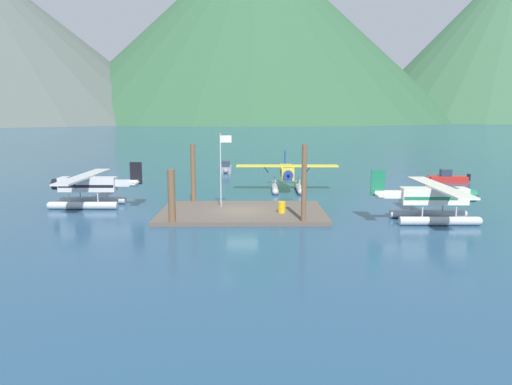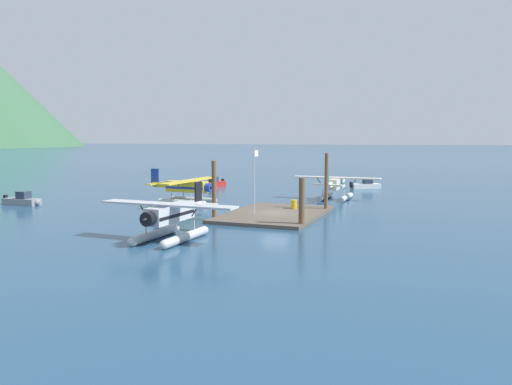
# 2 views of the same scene
# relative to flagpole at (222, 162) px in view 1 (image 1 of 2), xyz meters

# --- Properties ---
(ground_plane) EXTENTS (1200.00, 1200.00, 0.00)m
(ground_plane) POSITION_rel_flagpole_xyz_m (1.64, -1.37, -4.05)
(ground_plane) COLOR navy
(dock_platform) EXTENTS (12.98, 8.49, 0.30)m
(dock_platform) POSITION_rel_flagpole_xyz_m (1.64, -1.37, -3.90)
(dock_platform) COLOR brown
(dock_platform) RESTS_ON ground
(piling_near_left) EXTENTS (0.51, 0.51, 4.06)m
(piling_near_left) POSITION_rel_flagpole_xyz_m (-3.24, -5.38, -2.03)
(piling_near_left) COLOR brown
(piling_near_left) RESTS_ON ground
(piling_near_right) EXTENTS (0.36, 0.36, 5.79)m
(piling_near_right) POSITION_rel_flagpole_xyz_m (6.11, -5.22, -1.16)
(piling_near_right) COLOR brown
(piling_near_right) RESTS_ON ground
(piling_far_left) EXTENTS (0.41, 0.41, 5.30)m
(piling_far_left) POSITION_rel_flagpole_xyz_m (-2.72, 2.82, -1.41)
(piling_far_left) COLOR brown
(piling_far_left) RESTS_ON ground
(flagpole) EXTENTS (0.95, 0.10, 6.03)m
(flagpole) POSITION_rel_flagpole_xyz_m (0.00, 0.00, 0.00)
(flagpole) COLOR silver
(flagpole) RESTS_ON dock_platform
(fuel_drum) EXTENTS (0.62, 0.62, 0.88)m
(fuel_drum) POSITION_rel_flagpole_xyz_m (4.73, -2.31, -3.31)
(fuel_drum) COLOR gold
(fuel_drum) RESTS_ON dock_platform
(mountain_ridge_centre_peak) EXTENTS (393.67, 393.67, 183.25)m
(mountain_ridge_centre_peak) POSITION_rel_flagpole_xyz_m (2.53, 458.59, 87.57)
(mountain_ridge_centre_peak) COLOR #2D5638
(mountain_ridge_centre_peak) RESTS_ON ground
(seaplane_cream_stbd_aft) EXTENTS (7.98, 10.42, 3.84)m
(seaplane_cream_stbd_aft) POSITION_rel_flagpole_xyz_m (15.82, -4.12, -2.48)
(seaplane_cream_stbd_aft) COLOR #B7BABF
(seaplane_cream_stbd_aft) RESTS_ON ground
(seaplane_silver_port_fwd) EXTENTS (7.98, 10.42, 3.84)m
(seaplane_silver_port_fwd) POSITION_rel_flagpole_xyz_m (-11.64, 1.92, -2.48)
(seaplane_silver_port_fwd) COLOR #B7BABF
(seaplane_silver_port_fwd) RESTS_ON ground
(seaplane_yellow_bow_right) EXTENTS (10.43, 7.98, 3.84)m
(seaplane_yellow_bow_right) POSITION_rel_flagpole_xyz_m (6.02, 10.46, -2.48)
(seaplane_yellow_bow_right) COLOR #B7BABF
(seaplane_yellow_bow_right) RESTS_ON ground
(boat_grey_open_north) EXTENTS (1.65, 4.89, 1.50)m
(boat_grey_open_north) POSITION_rel_flagpole_xyz_m (-1.20, 26.96, -3.57)
(boat_grey_open_north) COLOR gray
(boat_grey_open_north) RESTS_ON ground
(boat_red_open_east) EXTENTS (4.87, 2.07, 1.50)m
(boat_red_open_east) POSITION_rel_flagpole_xyz_m (25.19, 16.58, -3.57)
(boat_red_open_east) COLOR #B2231E
(boat_red_open_east) RESTS_ON ground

